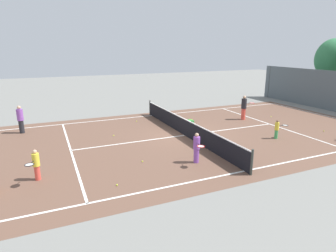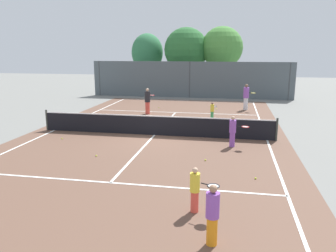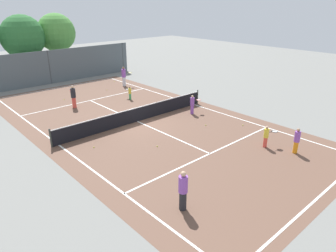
{
  "view_description": "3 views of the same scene",
  "coord_description": "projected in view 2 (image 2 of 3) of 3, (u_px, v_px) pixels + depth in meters",
  "views": [
    {
      "loc": [
        14.26,
        -7.32,
        4.97
      ],
      "look_at": [
        0.49,
        -1.29,
        0.84
      ],
      "focal_mm": 30.48,
      "sensor_mm": 36.0,
      "label": 1
    },
    {
      "loc": [
        3.76,
        -16.16,
        4.22
      ],
      "look_at": [
        1.23,
        -2.83,
        1.15
      ],
      "focal_mm": 36.2,
      "sensor_mm": 36.0,
      "label": 2
    },
    {
      "loc": [
        -11.5,
        -15.8,
        7.52
      ],
      "look_at": [
        -0.18,
        -3.27,
        0.7
      ],
      "focal_mm": 33.12,
      "sensor_mm": 36.0,
      "label": 3
    }
  ],
  "objects": [
    {
      "name": "player_3",
      "position": [
        246.0,
        97.0,
        24.09
      ],
      "size": [
        0.88,
        0.82,
        1.84
      ],
      "color": "silver",
      "rests_on": "ground_plane"
    },
    {
      "name": "player_5",
      "position": [
        196.0,
        189.0,
        8.86
      ],
      "size": [
        0.84,
        0.56,
        1.24
      ],
      "color": "#E54C3F",
      "rests_on": "ground_plane"
    },
    {
      "name": "tree_2",
      "position": [
        186.0,
        50.0,
        33.22
      ],
      "size": [
        4.31,
        4.31,
        6.38
      ],
      "color": "brown",
      "rests_on": "ground_plane"
    },
    {
      "name": "court_surface",
      "position": [
        155.0,
        135.0,
        17.1
      ],
      "size": [
        13.0,
        25.0,
        0.01
      ],
      "color": "brown",
      "rests_on": "ground_plane"
    },
    {
      "name": "ball_crate",
      "position": [
        128.0,
        124.0,
        18.7
      ],
      "size": [
        0.43,
        0.31,
        0.43
      ],
      "color": "green",
      "rests_on": "ground_plane"
    },
    {
      "name": "player_6",
      "position": [
        212.0,
        215.0,
        7.34
      ],
      "size": [
        0.3,
        0.3,
        1.41
      ],
      "color": "orange",
      "rests_on": "ground_plane"
    },
    {
      "name": "tree_1",
      "position": [
        147.0,
        53.0,
        34.69
      ],
      "size": [
        3.19,
        3.47,
        5.85
      ],
      "color": "brown",
      "rests_on": "ground_plane"
    },
    {
      "name": "player_1",
      "position": [
        233.0,
        131.0,
        14.91
      ],
      "size": [
        0.88,
        0.44,
        1.38
      ],
      "color": "purple",
      "rests_on": "ground_plane"
    },
    {
      "name": "tennis_net",
      "position": [
        155.0,
        125.0,
        16.99
      ],
      "size": [
        11.9,
        0.1,
        1.1
      ],
      "color": "#333833",
      "rests_on": "ground_plane"
    },
    {
      "name": "tennis_ball_0",
      "position": [
        248.0,
        105.0,
        26.23
      ],
      "size": [
        0.07,
        0.07,
        0.07
      ],
      "primitive_type": "sphere",
      "color": "#CCE533",
      "rests_on": "ground_plane"
    },
    {
      "name": "tennis_ball_2",
      "position": [
        96.0,
        156.0,
        13.66
      ],
      "size": [
        0.07,
        0.07,
        0.07
      ],
      "primitive_type": "sphere",
      "color": "#CCE533",
      "rests_on": "ground_plane"
    },
    {
      "name": "tennis_ball_6",
      "position": [
        256.0,
        178.0,
        11.27
      ],
      "size": [
        0.07,
        0.07,
        0.07
      ],
      "primitive_type": "sphere",
      "color": "#CCE533",
      "rests_on": "ground_plane"
    },
    {
      "name": "tennis_ball_7",
      "position": [
        62.0,
        139.0,
        16.3
      ],
      "size": [
        0.07,
        0.07,
        0.07
      ],
      "primitive_type": "sphere",
      "color": "#CCE533",
      "rests_on": "ground_plane"
    },
    {
      "name": "tree_0",
      "position": [
        222.0,
        48.0,
        32.52
      ],
      "size": [
        3.99,
        3.99,
        6.42
      ],
      "color": "brown",
      "rests_on": "ground_plane"
    },
    {
      "name": "tennis_ball_3",
      "position": [
        159.0,
        108.0,
        24.99
      ],
      "size": [
        0.07,
        0.07,
        0.07
      ],
      "primitive_type": "sphere",
      "color": "#CCE533",
      "rests_on": "ground_plane"
    },
    {
      "name": "tennis_ball_4",
      "position": [
        216.0,
        109.0,
        24.48
      ],
      "size": [
        0.07,
        0.07,
        0.07
      ],
      "primitive_type": "sphere",
      "color": "#CCE533",
      "rests_on": "ground_plane"
    },
    {
      "name": "ground_plane",
      "position": [
        155.0,
        135.0,
        17.1
      ],
      "size": [
        80.0,
        80.0,
        0.0
      ],
      "primitive_type": "plane",
      "color": "slate"
    },
    {
      "name": "player_2",
      "position": [
        148.0,
        101.0,
        22.58
      ],
      "size": [
        0.57,
        0.95,
        1.72
      ],
      "color": "#E54C3F",
      "rests_on": "ground_plane"
    },
    {
      "name": "tennis_ball_1",
      "position": [
        78.0,
        128.0,
        18.59
      ],
      "size": [
        0.07,
        0.07,
        0.07
      ],
      "primitive_type": "sphere",
      "color": "#CCE533",
      "rests_on": "ground_plane"
    },
    {
      "name": "perimeter_fence",
      "position": [
        190.0,
        80.0,
        30.16
      ],
      "size": [
        18.0,
        0.12,
        3.2
      ],
      "color": "#515B60",
      "rests_on": "ground_plane"
    },
    {
      "name": "player_0",
      "position": [
        212.0,
        110.0,
        20.81
      ],
      "size": [
        0.41,
        0.82,
        1.08
      ],
      "color": "#3FA559",
      "rests_on": "ground_plane"
    },
    {
      "name": "tennis_ball_5",
      "position": [
        205.0,
        160.0,
        13.13
      ],
      "size": [
        0.07,
        0.07,
        0.07
      ],
      "primitive_type": "sphere",
      "color": "#CCE533",
      "rests_on": "ground_plane"
    }
  ]
}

